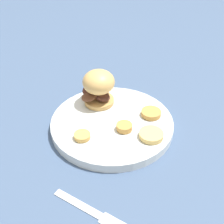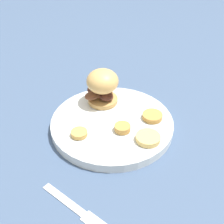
# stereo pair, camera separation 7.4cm
# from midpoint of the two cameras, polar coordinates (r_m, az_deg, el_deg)

# --- Properties ---
(ground_plane) EXTENTS (4.00, 4.00, 0.00)m
(ground_plane) POSITION_cam_midpoint_polar(r_m,az_deg,el_deg) (0.77, 2.75, -2.97)
(ground_plane) COLOR #3D5170
(dinner_plate) EXTENTS (0.30, 0.30, 0.02)m
(dinner_plate) POSITION_cam_midpoint_polar(r_m,az_deg,el_deg) (0.76, 2.78, -2.23)
(dinner_plate) COLOR silver
(dinner_plate) RESTS_ON ground_plane
(sandwich) EXTENTS (0.09, 0.09, 0.09)m
(sandwich) POSITION_cam_midpoint_polar(r_m,az_deg,el_deg) (0.79, 0.85, 4.59)
(sandwich) COLOR tan
(sandwich) RESTS_ON dinner_plate
(potato_round_0) EXTENTS (0.04, 0.04, 0.01)m
(potato_round_0) POSITION_cam_midpoint_polar(r_m,az_deg,el_deg) (0.72, 4.85, -3.02)
(potato_round_0) COLOR #BC8942
(potato_round_0) RESTS_ON dinner_plate
(potato_round_1) EXTENTS (0.05, 0.05, 0.01)m
(potato_round_1) POSITION_cam_midpoint_polar(r_m,az_deg,el_deg) (0.77, 10.14, -0.85)
(potato_round_1) COLOR #BC8942
(potato_round_1) RESTS_ON dinner_plate
(potato_round_2) EXTENTS (0.06, 0.06, 0.01)m
(potato_round_2) POSITION_cam_midpoint_polar(r_m,az_deg,el_deg) (0.71, 9.61, -4.81)
(potato_round_2) COLOR #DBB766
(potato_round_2) RESTS_ON dinner_plate
(potato_round_3) EXTENTS (0.04, 0.04, 0.01)m
(potato_round_3) POSITION_cam_midpoint_polar(r_m,az_deg,el_deg) (0.71, -3.07, -4.01)
(potato_round_3) COLOR tan
(potato_round_3) RESTS_ON dinner_plate
(fork) EXTENTS (0.16, 0.03, 0.00)m
(fork) POSITION_cam_midpoint_polar(r_m,az_deg,el_deg) (0.61, -3.26, -17.17)
(fork) COLOR silver
(fork) RESTS_ON ground_plane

